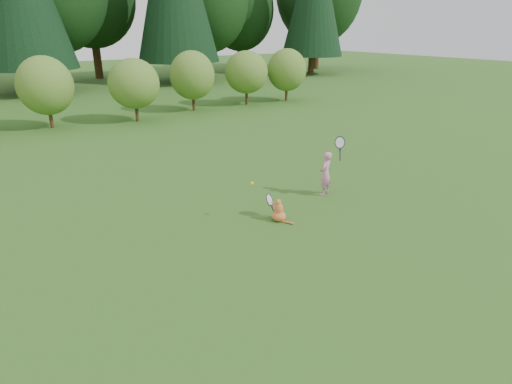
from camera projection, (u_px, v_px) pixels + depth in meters
ground at (270, 241)px, 8.14m from camera, size 100.00×100.00×0.00m
shrub_row at (93, 89)px, 17.80m from camera, size 28.00×3.00×2.80m
child at (326, 173)px, 10.20m from camera, size 0.65×0.47×1.60m
cat at (278, 209)px, 8.94m from camera, size 0.36×0.71×0.65m
tennis_ball at (252, 183)px, 8.79m from camera, size 0.08×0.08×0.08m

